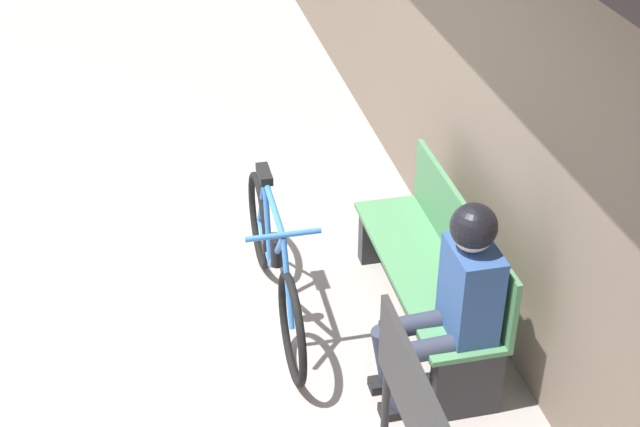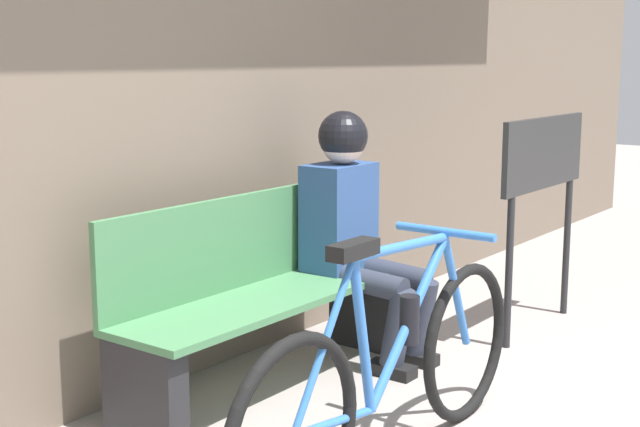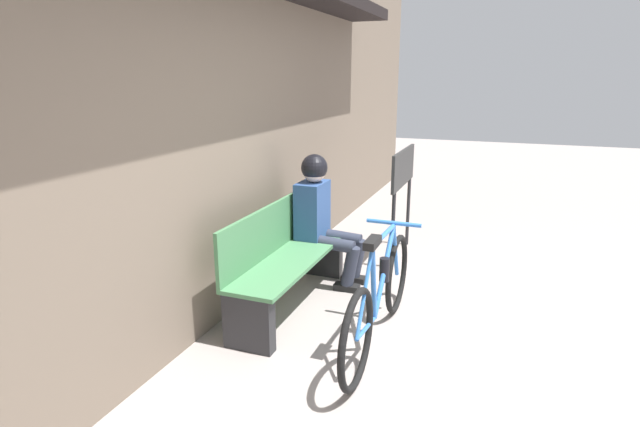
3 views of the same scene
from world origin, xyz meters
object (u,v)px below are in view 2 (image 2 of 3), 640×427
park_bench_near (261,303)px  person_seated (354,219)px  bicycle (392,372)px  signboard (543,171)px

park_bench_near → person_seated: 0.63m
bicycle → signboard: 1.88m
bicycle → person_seated: person_seated is taller
park_bench_near → signboard: size_ratio=1.37×
signboard → park_bench_near: bearing=157.6°
person_seated → signboard: (0.94, -0.51, 0.17)m
person_seated → bicycle: bearing=-138.7°
park_bench_near → signboard: (1.49, -0.61, 0.46)m
bicycle → person_seated: 1.19m
park_bench_near → person_seated: bearing=-10.4°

